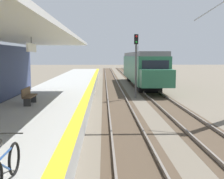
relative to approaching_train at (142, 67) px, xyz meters
The scene contains 7 objects.
station_platform 18.81m from the approaching_train, 114.62° to the right, with size 5.00×80.00×0.91m.
track_pair_nearest_platform 13.63m from the approaching_train, 104.65° to the right, with size 2.34×120.00×0.16m.
track_pair_middle 13.20m from the approaching_train, 90.02° to the right, with size 2.34×120.00×0.16m.
approaching_train is the anchor object (origin of this frame).
bicycle_beside_commuter 28.30m from the approaching_train, 103.11° to the right, with size 0.48×1.82×1.04m.
rail_signal_post 9.95m from the approaching_train, 100.51° to the right, with size 0.32×0.34×5.20m.
platform_bench 19.79m from the approaching_train, 115.31° to the right, with size 0.45×1.60×0.88m.
Camera 1 is at (0.84, 0.01, 3.48)m, focal length 45.75 mm.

